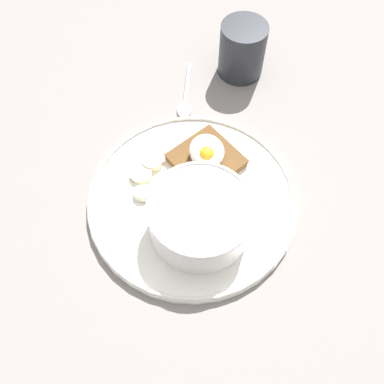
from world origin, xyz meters
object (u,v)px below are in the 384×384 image
object	(u,v)px
banana_slice_back	(143,193)
banana_slice_right	(165,184)
coffee_mug	(242,49)
spoon	(186,97)
oatmeal_bowl	(203,216)
poached_egg	(207,152)
toast_slice	(206,160)
banana_slice_front	(152,160)
banana_slice_left	(141,174)

from	to	relation	value
banana_slice_back	banana_slice_right	xyz separation A→B (cm)	(-0.64, 3.44, 0.25)
banana_slice_back	coffee_mug	xyz separation A→B (cm)	(-22.13, 21.39, 3.28)
coffee_mug	spoon	distance (cm)	12.58
oatmeal_bowl	coffee_mug	bearing A→B (deg)	154.22
banana_slice_back	coffee_mug	size ratio (longest dim) A/B	0.40
poached_egg	banana_slice_back	size ratio (longest dim) A/B	2.07
toast_slice	spoon	bearing A→B (deg)	-179.97
banana_slice_back	poached_egg	bearing A→B (deg)	107.37
toast_slice	banana_slice_back	world-z (taller)	toast_slice
oatmeal_bowl	banana_slice_front	size ratio (longest dim) A/B	3.48
toast_slice	coffee_mug	distance (cm)	21.87
oatmeal_bowl	banana_slice_right	world-z (taller)	oatmeal_bowl
poached_egg	banana_slice_back	distance (cm)	11.25
spoon	toast_slice	bearing A→B (deg)	0.03
toast_slice	banana_slice_right	size ratio (longest dim) A/B	2.99
oatmeal_bowl	banana_slice_right	bearing A→B (deg)	-153.18
poached_egg	banana_slice_front	distance (cm)	8.61
poached_egg	coffee_mug	bearing A→B (deg)	149.87
coffee_mug	spoon	size ratio (longest dim) A/B	0.78
coffee_mug	poached_egg	bearing A→B (deg)	-30.13
banana_slice_front	banana_slice_back	world-z (taller)	banana_slice_front
poached_egg	banana_slice_left	size ratio (longest dim) A/B	1.74
banana_slice_right	coffee_mug	distance (cm)	28.17
banana_slice_front	banana_slice_left	size ratio (longest dim) A/B	0.92
banana_slice_front	banana_slice_left	world-z (taller)	banana_slice_front
banana_slice_left	banana_slice_back	xyz separation A→B (cm)	(3.35, -0.33, 0.00)
toast_slice	banana_slice_right	distance (cm)	7.57
oatmeal_bowl	coffee_mug	world-z (taller)	coffee_mug
banana_slice_front	banana_slice_left	distance (cm)	2.88
toast_slice	spoon	xyz separation A→B (cm)	(-14.31, -0.01, -1.41)
banana_slice_left	banana_slice_right	xyz separation A→B (cm)	(2.72, 3.11, 0.26)
poached_egg	coffee_mug	world-z (taller)	coffee_mug
toast_slice	banana_slice_front	size ratio (longest dim) A/B	3.02
toast_slice	banana_slice_front	xyz separation A→B (cm)	(-1.89, -8.03, -0.09)
spoon	banana_slice_left	bearing A→B (deg)	-35.19
toast_slice	banana_slice_back	bearing A→B (deg)	-71.93
toast_slice	banana_slice_back	xyz separation A→B (cm)	(3.42, -10.48, -0.26)
banana_slice_left	banana_slice_back	bearing A→B (deg)	-5.65
poached_egg	toast_slice	bearing A→B (deg)	164.79
oatmeal_bowl	toast_slice	size ratio (longest dim) A/B	1.15
banana_slice_left	banana_slice_right	world-z (taller)	banana_slice_right
poached_egg	banana_slice_left	xyz separation A→B (cm)	(-0.09, -10.10, -2.64)
poached_egg	banana_slice_right	bearing A→B (deg)	-69.41
poached_egg	banana_slice_front	size ratio (longest dim) A/B	1.89
oatmeal_bowl	spoon	world-z (taller)	oatmeal_bowl
banana_slice_back	spoon	bearing A→B (deg)	149.44
spoon	banana_slice_back	bearing A→B (deg)	-30.56
spoon	coffee_mug	bearing A→B (deg)	111.97
banana_slice_right	spoon	world-z (taller)	banana_slice_right
banana_slice_back	spoon	world-z (taller)	banana_slice_back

